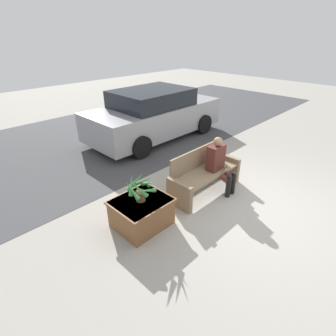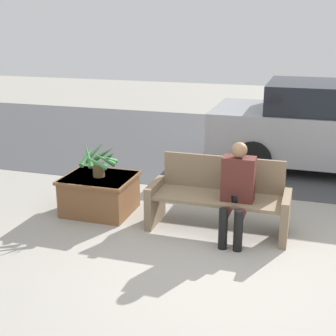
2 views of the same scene
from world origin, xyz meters
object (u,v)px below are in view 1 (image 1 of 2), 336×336
(potted_plant, at_px, (141,188))
(parked_car, at_px, (154,114))
(planter_box, at_px, (141,212))
(person_seated, at_px, (219,163))
(bench, at_px, (203,173))

(potted_plant, bearing_deg, parked_car, 44.15)
(planter_box, height_order, parked_car, parked_car)
(person_seated, bearing_deg, planter_box, 172.33)
(planter_box, xyz_separation_m, potted_plant, (0.01, 0.00, 0.47))
(person_seated, bearing_deg, bench, 140.47)
(bench, relative_size, potted_plant, 3.30)
(bench, distance_m, parked_car, 3.38)
(bench, height_order, parked_car, parked_car)
(bench, xyz_separation_m, potted_plant, (-1.62, 0.05, 0.34))
(bench, xyz_separation_m, planter_box, (-1.63, 0.05, -0.13))
(potted_plant, xyz_separation_m, parked_car, (3.07, 2.98, -0.00))
(person_seated, relative_size, planter_box, 1.26)
(person_seated, distance_m, parked_car, 3.46)
(bench, bearing_deg, planter_box, 178.13)
(person_seated, xyz_separation_m, parked_car, (1.21, 3.24, 0.11))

